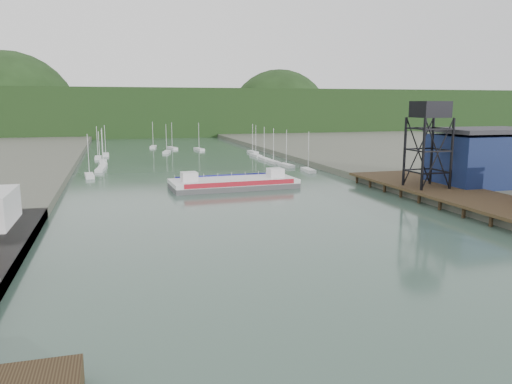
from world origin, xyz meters
TOP-DOWN VIEW (x-y plane):
  - east_pier at (37.00, 45.00)m, footprint 14.00×70.00m
  - lift_tower at (35.00, 58.00)m, footprint 6.50×6.50m
  - blue_shed at (50.00, 60.00)m, footprint 20.50×14.50m
  - marina_sailboats at (0.08, 138.46)m, footprint 57.71×92.65m
  - distant_hills at (-3.98, 301.35)m, footprint 500.00×120.00m
  - chain_ferry at (2.64, 79.25)m, footprint 26.95×12.07m

SIDE VIEW (x-z plane):
  - marina_sailboats at x=0.08m, z-range -0.10..0.80m
  - chain_ferry at x=2.64m, z-range -0.81..2.99m
  - east_pier at x=37.00m, z-range 0.67..3.12m
  - blue_shed at x=50.00m, z-range 1.41..12.71m
  - distant_hills at x=-3.98m, z-range -29.62..50.38m
  - lift_tower at x=35.00m, z-range 7.65..23.65m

